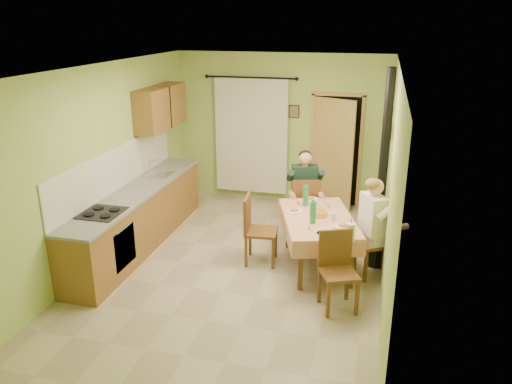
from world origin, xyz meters
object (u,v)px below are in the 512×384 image
(chair_far, at_px, (304,219))
(stove_flue, at_px, (380,199))
(chair_near, at_px, (338,287))
(chair_right, at_px, (372,256))
(man_right, at_px, (375,216))
(dining_table, at_px, (317,242))
(man_far, at_px, (305,184))
(chair_left, at_px, (260,243))

(chair_far, height_order, stove_flue, stove_flue)
(chair_near, relative_size, stove_flue, 0.35)
(chair_near, height_order, chair_right, chair_near)
(chair_far, height_order, man_right, man_right)
(chair_near, height_order, man_right, man_right)
(dining_table, distance_m, chair_far, 1.07)
(stove_flue, bearing_deg, chair_right, -98.68)
(man_far, height_order, man_right, same)
(chair_right, bearing_deg, man_right, 90.00)
(stove_flue, bearing_deg, chair_near, -108.68)
(chair_left, bearing_deg, chair_near, 45.27)
(dining_table, xyz_separation_m, chair_near, (0.39, -1.04, -0.09))
(dining_table, xyz_separation_m, man_far, (-0.36, 1.03, 0.50))
(chair_right, height_order, man_far, man_far)
(chair_far, xyz_separation_m, man_right, (1.11, -1.10, 0.59))
(chair_far, xyz_separation_m, chair_left, (-0.47, -1.08, -0.00))
(man_far, bearing_deg, stove_flue, -50.53)
(man_right, distance_m, stove_flue, 0.35)
(dining_table, height_order, chair_far, chair_far)
(chair_far, height_order, chair_right, chair_far)
(chair_right, distance_m, chair_left, 1.59)
(chair_far, bearing_deg, dining_table, -87.28)
(dining_table, height_order, chair_left, chair_left)
(dining_table, distance_m, chair_right, 0.78)
(stove_flue, bearing_deg, dining_table, -164.25)
(chair_near, bearing_deg, dining_table, -93.26)
(man_right, xyz_separation_m, stove_flue, (0.06, 0.32, 0.15))
(chair_near, xyz_separation_m, chair_right, (0.38, 0.96, -0.00))
(chair_near, xyz_separation_m, man_right, (0.37, 0.95, 0.59))
(chair_far, xyz_separation_m, chair_right, (1.12, -1.09, -0.00))
(chair_right, bearing_deg, stove_flue, -38.23)
(chair_right, bearing_deg, man_far, 16.00)
(chair_near, distance_m, chair_left, 1.55)
(chair_far, height_order, chair_near, chair_far)
(chair_right, relative_size, man_right, 0.68)
(man_far, bearing_deg, chair_far, -90.00)
(man_right, bearing_deg, man_far, 15.56)
(chair_near, relative_size, chair_left, 0.97)
(man_right, bearing_deg, stove_flue, -40.02)
(chair_left, height_order, man_far, man_far)
(dining_table, bearing_deg, stove_flue, -2.11)
(chair_far, distance_m, stove_flue, 1.59)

